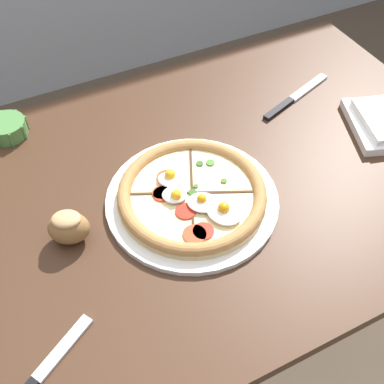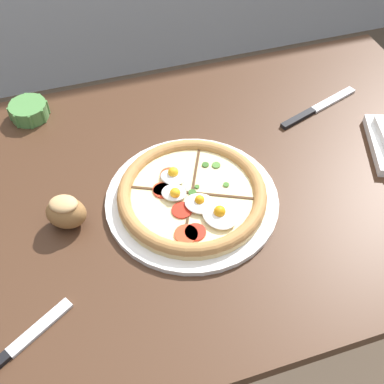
# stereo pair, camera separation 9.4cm
# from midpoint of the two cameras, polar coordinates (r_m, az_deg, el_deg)

# --- Properties ---
(ground_plane) EXTENTS (12.00, 12.00, 0.00)m
(ground_plane) POSITION_cam_midpoint_polar(r_m,az_deg,el_deg) (1.65, -0.74, -16.98)
(ground_plane) COLOR brown
(dining_table) EXTENTS (1.23, 0.80, 0.77)m
(dining_table) POSITION_cam_midpoint_polar(r_m,az_deg,el_deg) (1.09, -1.07, -2.94)
(dining_table) COLOR #422819
(dining_table) RESTS_ON ground_plane
(pizza) EXTENTS (0.34, 0.34, 0.05)m
(pizza) POSITION_cam_midpoint_polar(r_m,az_deg,el_deg) (0.94, -2.82, -0.62)
(pizza) COLOR white
(pizza) RESTS_ON dining_table
(ramekin_bowl) EXTENTS (0.09, 0.09, 0.04)m
(ramekin_bowl) POSITION_cam_midpoint_polar(r_m,az_deg,el_deg) (1.18, -23.25, 6.89)
(ramekin_bowl) COLOR #4C8442
(ramekin_bowl) RESTS_ON dining_table
(bread_piece_near) EXTENTS (0.09, 0.08, 0.07)m
(bread_piece_near) POSITION_cam_midpoint_polar(r_m,az_deg,el_deg) (0.92, -17.30, -4.16)
(bread_piece_near) COLOR olive
(bread_piece_near) RESTS_ON dining_table
(knife_main) EXTENTS (0.19, 0.12, 0.01)m
(knife_main) POSITION_cam_midpoint_polar(r_m,az_deg,el_deg) (0.83, -20.63, -19.61)
(knife_main) COLOR silver
(knife_main) RESTS_ON dining_table
(knife_spare) EXTENTS (0.23, 0.09, 0.01)m
(knife_spare) POSITION_cam_midpoint_polar(r_m,az_deg,el_deg) (1.21, 9.99, 10.96)
(knife_spare) COLOR silver
(knife_spare) RESTS_ON dining_table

